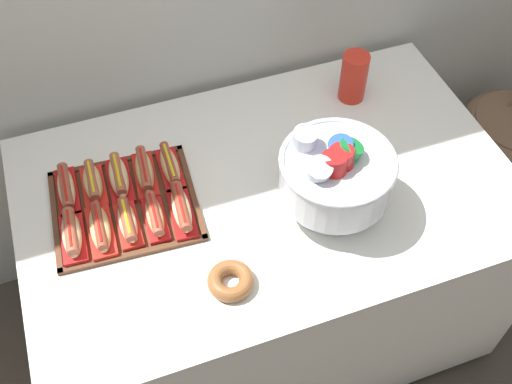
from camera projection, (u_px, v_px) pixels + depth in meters
name	position (u px, v px, depth m)	size (l,w,h in m)	color
ground_plane	(265.00, 313.00, 2.40)	(10.00, 10.00, 0.00)	#4C4238
buffet_table	(267.00, 256.00, 2.08)	(1.45, 0.91, 0.79)	white
floor_vase	(500.00, 164.00, 2.56)	(0.51, 0.51, 1.09)	brown
serving_tray	(125.00, 206.00, 1.73)	(0.43, 0.38, 0.01)	#56331E
hot_dog_0	(72.00, 235.00, 1.63)	(0.07, 0.17, 0.06)	red
hot_dog_1	(100.00, 229.00, 1.65)	(0.07, 0.18, 0.06)	red
hot_dog_2	(128.00, 222.00, 1.66)	(0.06, 0.16, 0.06)	red
hot_dog_3	(155.00, 216.00, 1.67)	(0.07, 0.16, 0.06)	red
hot_dog_4	(182.00, 210.00, 1.68)	(0.08, 0.18, 0.06)	#B21414
hot_dog_5	(67.00, 189.00, 1.73)	(0.06, 0.18, 0.06)	#B21414
hot_dog_6	(93.00, 183.00, 1.75)	(0.07, 0.16, 0.06)	red
hot_dog_7	(119.00, 177.00, 1.76)	(0.07, 0.18, 0.06)	#B21414
hot_dog_8	(145.00, 172.00, 1.77)	(0.08, 0.18, 0.06)	red
hot_dog_9	(170.00, 167.00, 1.79)	(0.07, 0.17, 0.06)	red
punch_bowl	(335.00, 174.00, 1.63)	(0.31, 0.31, 0.26)	silver
cup_stack	(354.00, 77.00, 1.96)	(0.09, 0.09, 0.17)	red
donut	(231.00, 281.00, 1.56)	(0.12, 0.12, 0.04)	brown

